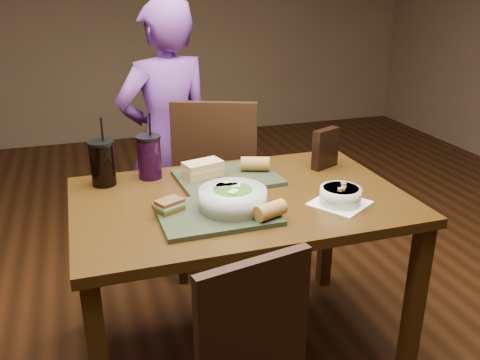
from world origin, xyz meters
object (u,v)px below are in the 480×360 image
at_px(tray_far, 228,178).
at_px(sandwich_near, 170,205).
at_px(cup_berry, 149,157).
at_px(chip_bag, 325,148).
at_px(baguette_near, 270,210).
at_px(dining_table, 240,217).
at_px(chair_far, 210,179).
at_px(salad_bowl, 233,197).
at_px(diner, 167,141).
at_px(tray_near, 217,213).
at_px(cup_cola, 103,163).
at_px(sandwich_far, 203,169).
at_px(soup_bowl, 340,195).
at_px(baguette_far, 255,164).

height_order(tray_far, sandwich_near, sandwich_near).
bearing_deg(cup_berry, chip_bag, -8.54).
bearing_deg(cup_berry, baguette_near, -59.66).
relative_size(dining_table, chair_far, 1.30).
bearing_deg(dining_table, chip_bag, 23.14).
distance_m(salad_bowl, baguette_near, 0.16).
xyz_separation_m(baguette_near, cup_berry, (-0.33, 0.57, 0.05)).
relative_size(salad_bowl, sandwich_near, 2.23).
bearing_deg(diner, tray_near, 75.12).
xyz_separation_m(cup_cola, cup_berry, (0.20, 0.02, -0.00)).
xyz_separation_m(dining_table, cup_berry, (-0.31, 0.32, 0.19)).
bearing_deg(chip_bag, dining_table, 179.01).
xyz_separation_m(tray_far, cup_berry, (-0.31, 0.13, 0.09)).
xyz_separation_m(tray_far, salad_bowl, (-0.08, -0.32, 0.05)).
bearing_deg(tray_far, tray_near, -113.04).
distance_m(dining_table, diner, 0.87).
relative_size(dining_table, tray_near, 3.10).
height_order(chair_far, cup_berry, cup_berry).
bearing_deg(sandwich_near, cup_cola, 118.06).
bearing_deg(baguette_near, dining_table, 96.62).
relative_size(tray_far, cup_cola, 1.44).
relative_size(dining_table, diner, 0.88).
distance_m(tray_far, chip_bag, 0.47).
height_order(diner, tray_far, diner).
xyz_separation_m(sandwich_near, cup_cola, (-0.20, 0.38, 0.06)).
bearing_deg(sandwich_far, cup_cola, 169.38).
distance_m(tray_far, soup_bowl, 0.51).
bearing_deg(sandwich_near, baguette_near, -26.98).
bearing_deg(cup_cola, dining_table, -30.62).
bearing_deg(soup_bowl, baguette_near, -167.83).
relative_size(salad_bowl, cup_berry, 0.86).
distance_m(tray_near, tray_far, 0.36).
relative_size(tray_far, sandwich_near, 3.74).
height_order(chair_far, baguette_near, chair_far).
height_order(dining_table, tray_far, tray_far).
relative_size(sandwich_near, cup_cola, 0.38).
relative_size(tray_far, baguette_far, 3.38).
height_order(cup_berry, chip_bag, cup_berry).
distance_m(tray_far, baguette_near, 0.45).
height_order(chair_far, soup_bowl, chair_far).
xyz_separation_m(chair_far, baguette_far, (0.08, -0.49, 0.24)).
xyz_separation_m(salad_bowl, cup_cola, (-0.43, 0.43, 0.04)).
relative_size(dining_table, sandwich_near, 11.58).
bearing_deg(baguette_far, baguette_near, -103.28).
bearing_deg(cup_cola, sandwich_near, -61.94).
bearing_deg(sandwich_near, diner, 80.17).
relative_size(tray_far, salad_bowl, 1.68).
xyz_separation_m(dining_table, chair_far, (0.06, 0.71, -0.11)).
xyz_separation_m(tray_near, soup_bowl, (0.48, -0.04, 0.03)).
xyz_separation_m(sandwich_near, baguette_near, (0.33, -0.17, 0.01)).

